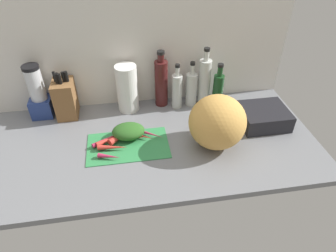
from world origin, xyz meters
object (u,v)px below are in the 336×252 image
carrot_3 (109,156)px  bottle_1 (177,90)px  carrot_4 (121,136)px  winter_squash (217,122)px  knife_block (65,98)px  dish_rack (263,116)px  carrot_1 (108,139)px  carrot_7 (133,138)px  carrot_6 (113,147)px  paper_towel_roll (127,88)px  bottle_3 (204,81)px  carrot_0 (147,133)px  cutting_board (128,145)px  carrot_5 (139,135)px  bottle_2 (191,89)px  bottle_4 (218,88)px  carrot_2 (109,139)px  bottle_0 (161,82)px  blender_appliance (39,95)px

carrot_3 → bottle_1: 55.36cm
carrot_4 → winter_squash: 47.61cm
carrot_3 → knife_block: 46.35cm
carrot_3 → dish_rack: bearing=10.7°
carrot_4 → bottle_1: bottle_1 is taller
carrot_1 → dish_rack: bearing=1.6°
carrot_7 → bottle_1: size_ratio=0.41×
carrot_3 → carrot_7: 16.47cm
carrot_6 → paper_towel_roll: size_ratio=0.53×
carrot_7 → bottle_3: bearing=33.8°
carrot_0 → carrot_6: bearing=-154.6°
cutting_board → bottle_1: (29.73, 30.44, 10.24)cm
carrot_5 → dish_rack: dish_rack is taller
bottle_2 → bottle_4: bottle_2 is taller
carrot_0 → carrot_7: bearing=-161.2°
carrot_5 → carrot_6: carrot_6 is taller
bottle_3 → carrot_3: bearing=-143.6°
carrot_1 → dish_rack: size_ratio=0.72×
carrot_2 → bottle_4: 67.66cm
carrot_1 → bottle_2: bearing=29.4°
carrot_7 → bottle_2: 46.20cm
carrot_2 → carrot_3: size_ratio=1.35×
carrot_5 → bottle_3: size_ratio=0.46×
carrot_1 → carrot_2: size_ratio=1.25×
carrot_3 → carrot_5: (14.75, 13.12, 0.03)cm
cutting_board → carrot_7: 4.72cm
carrot_7 → carrot_3: bearing=-135.3°
bottle_2 → carrot_4: bearing=-147.4°
carrot_5 → carrot_7: size_ratio=1.43×
carrot_4 → bottle_3: bottle_3 is taller
carrot_1 → winter_squash: (51.57, -9.85, 11.23)cm
carrot_6 → bottle_4: bearing=27.7°
carrot_2 → carrot_5: (14.48, 1.01, -0.15)cm
bottle_3 → carrot_4: bearing=-151.1°
dish_rack → bottle_2: bearing=143.9°
cutting_board → bottle_0: bottle_0 is taller
carrot_2 → bottle_4: size_ratio=0.55×
cutting_board → carrot_6: carrot_6 is taller
carrot_0 → knife_block: size_ratio=0.65×
carrot_6 → blender_appliance: bearing=135.9°
carrot_3 → carrot_6: size_ratio=0.74×
dish_rack → bottle_4: bearing=129.7°
cutting_board → knife_block: size_ratio=1.51×
bottle_0 → bottle_3: bottle_3 is taller
bottle_0 → dish_rack: bottle_0 is taller
carrot_1 → carrot_5: same height
paper_towel_roll → carrot_6: bearing=-105.6°
cutting_board → winter_squash: (42.28, -4.93, 12.76)cm
bottle_0 → bottle_4: bearing=-9.1°
carrot_5 → carrot_0: bearing=13.1°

